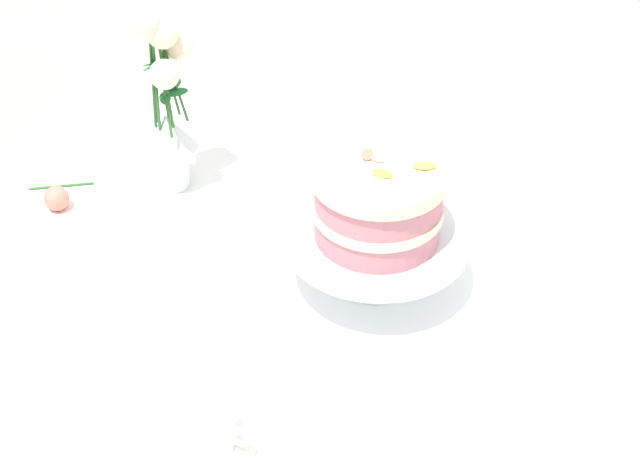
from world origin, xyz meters
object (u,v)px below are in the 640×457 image
object	(u,v)px
layer_cake	(378,202)
flower_vase	(165,99)
teacup	(206,431)
fallen_rose	(57,198)
cake_stand	(376,243)
dining_table	(281,337)

from	to	relation	value
layer_cake	flower_vase	size ratio (longest dim) A/B	0.55
teacup	flower_vase	bearing A→B (deg)	124.58
flower_vase	fallen_rose	distance (m)	0.27
cake_stand	teacup	xyz separation A→B (m)	(-0.09, -0.39, -0.05)
cake_stand	flower_vase	size ratio (longest dim) A/B	0.79
dining_table	layer_cake	bearing A→B (deg)	34.68
dining_table	teacup	world-z (taller)	teacup
cake_stand	flower_vase	xyz separation A→B (m)	(-0.44, 0.12, 0.10)
flower_vase	cake_stand	bearing A→B (deg)	-15.01
teacup	fallen_rose	bearing A→B (deg)	144.49
flower_vase	teacup	world-z (taller)	flower_vase
dining_table	fallen_rose	world-z (taller)	fallen_rose
flower_vase	teacup	bearing A→B (deg)	-55.42
cake_stand	layer_cake	bearing A→B (deg)	58.02
teacup	cake_stand	bearing A→B (deg)	77.02
fallen_rose	layer_cake	bearing A→B (deg)	2.76
dining_table	cake_stand	size ratio (longest dim) A/B	4.83
flower_vase	teacup	distance (m)	0.63
dining_table	layer_cake	world-z (taller)	layer_cake
layer_cake	teacup	xyz separation A→B (m)	(-0.09, -0.39, -0.13)
dining_table	cake_stand	distance (m)	0.23
layer_cake	fallen_rose	size ratio (longest dim) A/B	1.76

